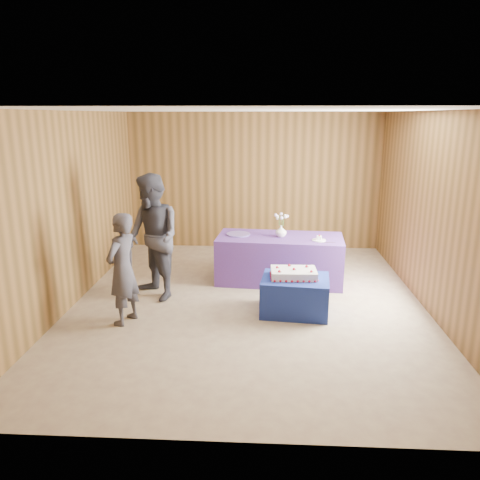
# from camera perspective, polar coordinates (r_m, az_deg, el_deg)

# --- Properties ---
(ground) EXTENTS (6.00, 6.00, 0.00)m
(ground) POSITION_cam_1_polar(r_m,az_deg,el_deg) (6.85, 0.99, -7.65)
(ground) COLOR #9B8C6B
(ground) RESTS_ON ground
(room_shell) EXTENTS (5.04, 6.04, 2.72)m
(room_shell) POSITION_cam_1_polar(r_m,az_deg,el_deg) (6.38, 1.07, 7.47)
(room_shell) COLOR brown
(room_shell) RESTS_ON ground
(cake_table) EXTENTS (0.97, 0.79, 0.50)m
(cake_table) POSITION_cam_1_polar(r_m,az_deg,el_deg) (6.49, 6.71, -6.69)
(cake_table) COLOR navy
(cake_table) RESTS_ON ground
(serving_table) EXTENTS (2.07, 1.06, 0.75)m
(serving_table) POSITION_cam_1_polar(r_m,az_deg,el_deg) (7.63, 4.84, -2.31)
(serving_table) COLOR #4D3085
(serving_table) RESTS_ON ground
(sheet_cake) EXTENTS (0.65, 0.46, 0.15)m
(sheet_cake) POSITION_cam_1_polar(r_m,az_deg,el_deg) (6.41, 6.56, -4.06)
(sheet_cake) COLOR silver
(sheet_cake) RESTS_ON cake_table
(vase) EXTENTS (0.21, 0.21, 0.18)m
(vase) POSITION_cam_1_polar(r_m,az_deg,el_deg) (7.50, 5.02, 1.08)
(vase) COLOR white
(vase) RESTS_ON serving_table
(flower_spray) EXTENTS (0.23, 0.23, 0.18)m
(flower_spray) POSITION_cam_1_polar(r_m,az_deg,el_deg) (7.45, 5.06, 2.87)
(flower_spray) COLOR #315C25
(flower_spray) RESTS_ON vase
(platter) EXTENTS (0.46, 0.46, 0.02)m
(platter) POSITION_cam_1_polar(r_m,az_deg,el_deg) (7.61, -0.21, 0.71)
(platter) COLOR #634E9D
(platter) RESTS_ON serving_table
(plate) EXTENTS (0.25, 0.25, 0.01)m
(plate) POSITION_cam_1_polar(r_m,az_deg,el_deg) (7.37, 9.60, -0.01)
(plate) COLOR white
(plate) RESTS_ON serving_table
(cake_slice) EXTENTS (0.08, 0.08, 0.09)m
(cake_slice) POSITION_cam_1_polar(r_m,az_deg,el_deg) (7.36, 9.61, 0.28)
(cake_slice) COLOR silver
(cake_slice) RESTS_ON plate
(knife) EXTENTS (0.26, 0.03, 0.00)m
(knife) POSITION_cam_1_polar(r_m,az_deg,el_deg) (7.28, 10.55, -0.29)
(knife) COLOR silver
(knife) RESTS_ON serving_table
(guest_left) EXTENTS (0.51, 0.62, 1.47)m
(guest_left) POSITION_cam_1_polar(r_m,az_deg,el_deg) (6.17, -14.14, -3.47)
(guest_left) COLOR #36353E
(guest_left) RESTS_ON ground
(guest_right) EXTENTS (1.12, 1.13, 1.85)m
(guest_right) POSITION_cam_1_polar(r_m,az_deg,el_deg) (6.88, -10.59, 0.29)
(guest_right) COLOR #353540
(guest_right) RESTS_ON ground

